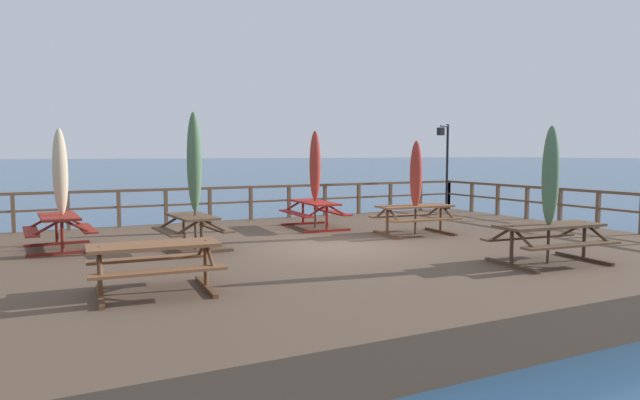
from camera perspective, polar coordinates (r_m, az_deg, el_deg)
name	(u,v)px	position (r m, az deg, el deg)	size (l,w,h in m)	color
ground_plane	(338,277)	(13.14, 1.78, -7.82)	(600.00, 600.00, 0.00)	navy
wooden_deck	(338,262)	(13.06, 1.79, -6.26)	(16.43, 11.96, 0.73)	brown
railing_waterside_far	(251,197)	(18.21, -7.03, 0.29)	(16.23, 0.10, 1.09)	brown
railing_side_right	(579,201)	(18.18, 24.71, -0.13)	(0.10, 11.76, 1.09)	brown
picnic_table_front_left	(415,213)	(15.04, 9.56, -1.31)	(2.10, 1.54, 0.78)	brown
picnic_table_mid_centre	(314,208)	(16.04, -0.58, -0.86)	(1.52, 2.18, 0.78)	maroon
picnic_table_mid_right	(192,225)	(12.78, -12.80, -2.48)	(1.49, 1.71, 0.78)	brown
picnic_table_back_left	(59,225)	(13.74, -24.90, -2.29)	(1.47, 1.87, 0.78)	maroon
picnic_table_front_right	(549,235)	(11.77, 22.20, -3.25)	(2.29, 1.56, 0.78)	brown
picnic_table_back_right	(154,257)	(8.96, -16.42, -5.57)	(2.01, 1.52, 0.78)	brown
patio_umbrella_tall_mid_right	(416,175)	(14.95, 9.69, 2.51)	(0.32, 0.32, 2.47)	#4C3828
patio_umbrella_tall_back_right	(315,166)	(16.06, -0.50, 3.43)	(0.32, 0.32, 2.77)	#4C3828
patio_umbrella_short_front	(194,163)	(12.66, -12.61, 3.72)	(0.32, 0.32, 3.03)	#4C3828
patio_umbrella_tall_front	(60,173)	(13.71, -24.80, 2.54)	(0.32, 0.32, 2.68)	#4C3828
patio_umbrella_short_mid	(550,176)	(11.65, 22.30, 2.22)	(0.32, 0.32, 2.66)	#4C3828
lamp_post_hooked	(445,154)	(21.27, 12.53, 4.59)	(0.65, 0.36, 3.20)	black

